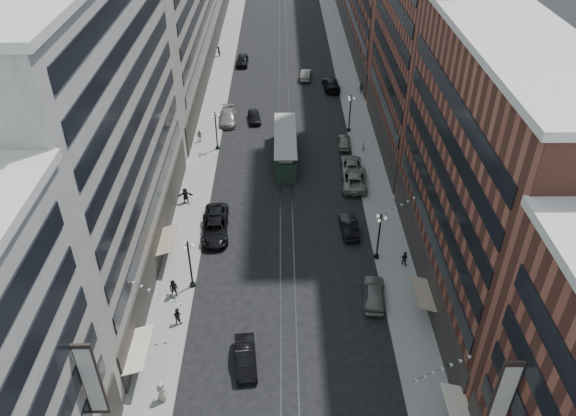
{
  "coord_description": "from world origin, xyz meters",
  "views": [
    {
      "loc": [
        -0.51,
        -12.08,
        37.77
      ],
      "look_at": [
        0.11,
        34.07,
        5.0
      ],
      "focal_mm": 35.0,
      "sensor_mm": 36.0,
      "label": 1
    }
  ],
  "objects_px": {
    "streetcar": "(285,148)",
    "car_2": "(215,230)",
    "pedestrian_2": "(174,289)",
    "car_8": "(228,117)",
    "car_extra_1": "(354,178)",
    "pedestrian_1": "(161,391)",
    "lamppost_sw_mid": "(216,129)",
    "pedestrian_8": "(363,146)",
    "pedestrian_6": "(200,136)",
    "pedestrian_extra_1": "(218,51)",
    "lamppost_sw_far": "(190,263)",
    "pedestrian_extra_0": "(177,316)",
    "car_9": "(242,60)",
    "car_10": "(349,226)",
    "car_4": "(374,293)",
    "car_12": "(331,84)",
    "pedestrian_7": "(404,258)",
    "car_7": "(216,219)",
    "pedestrian_5": "(185,195)",
    "car_13": "(254,117)",
    "car_extra_0": "(344,141)",
    "car_5": "(246,357)",
    "lamppost_se_mid": "(350,112)",
    "lamppost_se_far": "(379,235)",
    "pedestrian_9": "(361,88)",
    "car_14": "(306,75)"
  },
  "relations": [
    {
      "from": "lamppost_se_far",
      "to": "car_7",
      "type": "bearing_deg",
      "value": 160.62
    },
    {
      "from": "car_8",
      "to": "pedestrian_9",
      "type": "height_order",
      "value": "pedestrian_9"
    },
    {
      "from": "streetcar",
      "to": "pedestrian_7",
      "type": "height_order",
      "value": "streetcar"
    },
    {
      "from": "lamppost_sw_mid",
      "to": "car_8",
      "type": "relative_size",
      "value": 0.97
    },
    {
      "from": "lamppost_se_mid",
      "to": "pedestrian_7",
      "type": "height_order",
      "value": "lamppost_se_mid"
    },
    {
      "from": "car_7",
      "to": "pedestrian_2",
      "type": "bearing_deg",
      "value": -105.7
    },
    {
      "from": "lamppost_se_far",
      "to": "pedestrian_8",
      "type": "bearing_deg",
      "value": 86.56
    },
    {
      "from": "car_8",
      "to": "pedestrian_5",
      "type": "xyz_separation_m",
      "value": [
        -3.36,
        -21.07,
        0.28
      ]
    },
    {
      "from": "car_7",
      "to": "car_extra_1",
      "type": "distance_m",
      "value": 18.13
    },
    {
      "from": "pedestrian_1",
      "to": "pedestrian_8",
      "type": "xyz_separation_m",
      "value": [
        20.46,
        38.81,
        -0.16
      ]
    },
    {
      "from": "car_5",
      "to": "car_8",
      "type": "xyz_separation_m",
      "value": [
        -4.79,
        44.64,
        0.03
      ]
    },
    {
      "from": "car_extra_1",
      "to": "car_8",
      "type": "bearing_deg",
      "value": -41.41
    },
    {
      "from": "car_12",
      "to": "pedestrian_6",
      "type": "height_order",
      "value": "pedestrian_6"
    },
    {
      "from": "car_5",
      "to": "car_9",
      "type": "bearing_deg",
      "value": 87.29
    },
    {
      "from": "lamppost_sw_far",
      "to": "car_10",
      "type": "xyz_separation_m",
      "value": [
        16.0,
        8.52,
        -2.3
      ]
    },
    {
      "from": "lamppost_sw_mid",
      "to": "car_13",
      "type": "relative_size",
      "value": 1.28
    },
    {
      "from": "lamppost_sw_far",
      "to": "pedestrian_1",
      "type": "distance_m",
      "value": 13.02
    },
    {
      "from": "car_5",
      "to": "car_7",
      "type": "relative_size",
      "value": 0.85
    },
    {
      "from": "car_7",
      "to": "pedestrian_5",
      "type": "height_order",
      "value": "pedestrian_5"
    },
    {
      "from": "pedestrian_6",
      "to": "car_extra_0",
      "type": "height_order",
      "value": "pedestrian_6"
    },
    {
      "from": "lamppost_sw_far",
      "to": "pedestrian_extra_0",
      "type": "height_order",
      "value": "lamppost_sw_far"
    },
    {
      "from": "car_7",
      "to": "pedestrian_6",
      "type": "distance_m",
      "value": 19.54
    },
    {
      "from": "lamppost_se_mid",
      "to": "car_12",
      "type": "height_order",
      "value": "lamppost_se_mid"
    },
    {
      "from": "pedestrian_1",
      "to": "car_12",
      "type": "relative_size",
      "value": 0.32
    },
    {
      "from": "car_2",
      "to": "lamppost_sw_mid",
      "type": "bearing_deg",
      "value": 89.96
    },
    {
      "from": "pedestrian_extra_0",
      "to": "pedestrian_7",
      "type": "bearing_deg",
      "value": -142.09
    },
    {
      "from": "streetcar",
      "to": "car_9",
      "type": "xyz_separation_m",
      "value": [
        -7.48,
        33.78,
        -0.78
      ]
    },
    {
      "from": "car_2",
      "to": "car_14",
      "type": "height_order",
      "value": "car_2"
    },
    {
      "from": "pedestrian_6",
      "to": "pedestrian_extra_1",
      "type": "bearing_deg",
      "value": -106.91
    },
    {
      "from": "pedestrian_1",
      "to": "pedestrian_8",
      "type": "height_order",
      "value": "pedestrian_1"
    },
    {
      "from": "car_9",
      "to": "car_13",
      "type": "height_order",
      "value": "car_9"
    },
    {
      "from": "pedestrian_1",
      "to": "pedestrian_2",
      "type": "bearing_deg",
      "value": -65.82
    },
    {
      "from": "car_10",
      "to": "car_4",
      "type": "bearing_deg",
      "value": 93.37
    },
    {
      "from": "pedestrian_2",
      "to": "car_8",
      "type": "xyz_separation_m",
      "value": [
        2.32,
        36.72,
        -0.28
      ]
    },
    {
      "from": "car_4",
      "to": "pedestrian_1",
      "type": "relative_size",
      "value": 2.63
    },
    {
      "from": "streetcar",
      "to": "car_2",
      "type": "relative_size",
      "value": 2.14
    },
    {
      "from": "pedestrian_1",
      "to": "pedestrian_7",
      "type": "height_order",
      "value": "pedestrian_1"
    },
    {
      "from": "car_8",
      "to": "car_extra_1",
      "type": "relative_size",
      "value": 0.89
    },
    {
      "from": "lamppost_se_mid",
      "to": "streetcar",
      "type": "distance_m",
      "value": 11.98
    },
    {
      "from": "car_7",
      "to": "pedestrian_9",
      "type": "bearing_deg",
      "value": 58.2
    },
    {
      "from": "car_13",
      "to": "car_10",
      "type": "bearing_deg",
      "value": -74.47
    },
    {
      "from": "lamppost_se_far",
      "to": "car_14",
      "type": "distance_m",
      "value": 47.94
    },
    {
      "from": "car_9",
      "to": "car_10",
      "type": "distance_m",
      "value": 51.74
    },
    {
      "from": "pedestrian_1",
      "to": "pedestrian_6",
      "type": "xyz_separation_m",
      "value": [
        -1.88,
        41.99,
        -0.11
      ]
    },
    {
      "from": "pedestrian_1",
      "to": "car_14",
      "type": "bearing_deg",
      "value": -81.75
    },
    {
      "from": "pedestrian_2",
      "to": "car_extra_1",
      "type": "distance_m",
      "value": 27.25
    },
    {
      "from": "lamppost_sw_mid",
      "to": "car_8",
      "type": "distance_m",
      "value": 8.66
    },
    {
      "from": "pedestrian_extra_0",
      "to": "car_5",
      "type": "bearing_deg",
      "value": 162.49
    },
    {
      "from": "pedestrian_6",
      "to": "pedestrian_2",
      "type": "bearing_deg",
      "value": 74.56
    },
    {
      "from": "lamppost_sw_far",
      "to": "pedestrian_2",
      "type": "relative_size",
      "value": 2.87
    }
  ]
}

